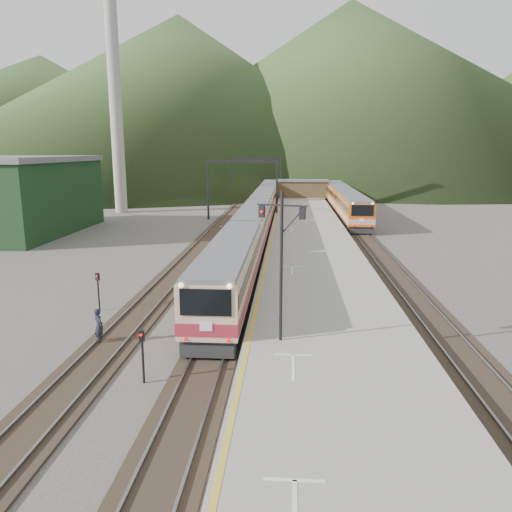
# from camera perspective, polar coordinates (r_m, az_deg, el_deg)

# --- Properties ---
(ground) EXTENTS (400.00, 400.00, 0.00)m
(ground) POSITION_cam_1_polar(r_m,az_deg,el_deg) (15.68, -11.11, -24.51)
(ground) COLOR #47423D
(ground) RESTS_ON ground
(track_main) EXTENTS (2.60, 200.00, 0.23)m
(track_main) POSITION_cam_1_polar(r_m,az_deg,el_deg) (53.05, -0.04, 2.02)
(track_main) COLOR black
(track_main) RESTS_ON ground
(track_far) EXTENTS (2.60, 200.00, 0.23)m
(track_far) POSITION_cam_1_polar(r_m,az_deg,el_deg) (53.62, -5.38, 2.07)
(track_far) COLOR black
(track_far) RESTS_ON ground
(track_second) EXTENTS (2.60, 200.00, 0.23)m
(track_second) POSITION_cam_1_polar(r_m,az_deg,el_deg) (53.52, 12.35, 1.83)
(track_second) COLOR black
(track_second) RESTS_ON ground
(platform) EXTENTS (8.00, 100.00, 1.00)m
(platform) POSITION_cam_1_polar(r_m,az_deg,el_deg) (50.93, 6.11, 2.02)
(platform) COLOR gray
(platform) RESTS_ON ground
(gantry_near) EXTENTS (9.55, 0.25, 8.00)m
(gantry_near) POSITION_cam_1_polar(r_m,az_deg,el_deg) (67.53, -1.60, 8.88)
(gantry_near) COLOR black
(gantry_near) RESTS_ON ground
(gantry_far) EXTENTS (9.55, 0.25, 8.00)m
(gantry_far) POSITION_cam_1_polar(r_m,az_deg,el_deg) (92.42, -0.10, 9.73)
(gantry_far) COLOR black
(gantry_far) RESTS_ON ground
(warehouse) EXTENTS (14.50, 20.50, 8.60)m
(warehouse) POSITION_cam_1_polar(r_m,az_deg,el_deg) (62.86, -26.45, 6.24)
(warehouse) COLOR black
(warehouse) RESTS_ON ground
(smokestack) EXTENTS (1.80, 1.80, 30.00)m
(smokestack) POSITION_cam_1_polar(r_m,az_deg,el_deg) (78.62, -15.71, 15.76)
(smokestack) COLOR #9E998E
(smokestack) RESTS_ON ground
(station_shed) EXTENTS (9.40, 4.40, 3.10)m
(station_shed) POSITION_cam_1_polar(r_m,az_deg,el_deg) (90.39, 5.21, 7.71)
(station_shed) COLOR #4C4127
(station_shed) RESTS_ON platform
(hill_a) EXTENTS (180.00, 180.00, 60.00)m
(hill_a) POSITION_cam_1_polar(r_m,az_deg,el_deg) (207.80, -8.64, 17.61)
(hill_a) COLOR #2D421D
(hill_a) RESTS_ON ground
(hill_b) EXTENTS (220.00, 220.00, 75.00)m
(hill_b) POSITION_cam_1_polar(r_m,az_deg,el_deg) (245.19, 10.60, 18.43)
(hill_b) COLOR #2D421D
(hill_b) RESTS_ON ground
(hill_d) EXTENTS (200.00, 200.00, 55.00)m
(hill_d) POSITION_cam_1_polar(r_m,az_deg,el_deg) (281.37, -22.98, 14.81)
(hill_d) COLOR #2D421D
(hill_d) RESTS_ON ground
(main_train) EXTENTS (2.76, 75.67, 3.37)m
(main_train) POSITION_cam_1_polar(r_m,az_deg,el_deg) (58.87, 0.38, 4.83)
(main_train) COLOR tan
(main_train) RESTS_ON track_main
(second_train) EXTENTS (2.93, 39.88, 3.57)m
(second_train) POSITION_cam_1_polar(r_m,az_deg,el_deg) (75.60, 9.95, 6.33)
(second_train) COLOR #C85A16
(second_train) RESTS_ON track_second
(signal_mast) EXTENTS (2.12, 0.78, 6.60)m
(signal_mast) POSITION_cam_1_polar(r_m,az_deg,el_deg) (21.38, 2.92, 0.57)
(signal_mast) COLOR black
(signal_mast) RESTS_ON platform
(short_signal_a) EXTENTS (0.26, 0.22, 2.27)m
(short_signal_a) POSITION_cam_1_polar(r_m,az_deg,el_deg) (20.82, -12.85, -10.33)
(short_signal_a) COLOR black
(short_signal_a) RESTS_ON ground
(short_signal_b) EXTENTS (0.25, 0.21, 2.27)m
(short_signal_b) POSITION_cam_1_polar(r_m,az_deg,el_deg) (48.17, -3.98, 2.65)
(short_signal_b) COLOR black
(short_signal_b) RESTS_ON ground
(short_signal_c) EXTENTS (0.26, 0.23, 2.27)m
(short_signal_c) POSITION_cam_1_polar(r_m,az_deg,el_deg) (30.63, -17.60, -3.34)
(short_signal_c) COLOR black
(short_signal_c) RESTS_ON ground
(worker) EXTENTS (0.77, 0.76, 1.80)m
(worker) POSITION_cam_1_polar(r_m,az_deg,el_deg) (25.62, -17.51, -7.66)
(worker) COLOR black
(worker) RESTS_ON ground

